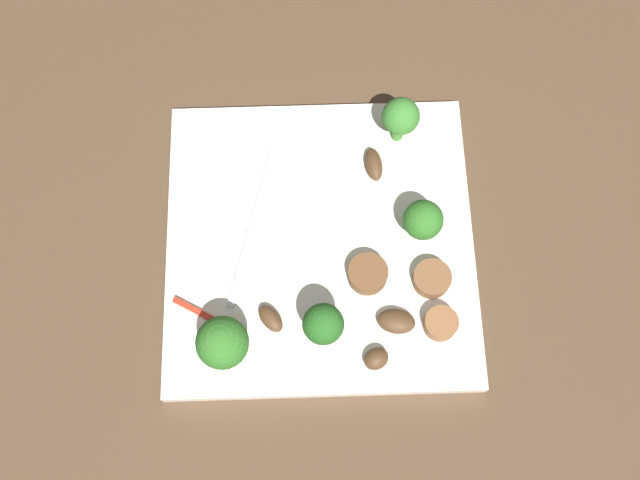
{
  "coord_description": "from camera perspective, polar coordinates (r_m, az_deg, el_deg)",
  "views": [
    {
      "loc": [
        -0.21,
        0.01,
        0.61
      ],
      "look_at": [
        0.0,
        0.0,
        0.01
      ],
      "focal_mm": 41.92,
      "sensor_mm": 36.0,
      "label": 1
    }
  ],
  "objects": [
    {
      "name": "ground_plane",
      "position": [
        0.65,
        0.0,
        -0.41
      ],
      "size": [
        1.4,
        1.4,
        0.0
      ],
      "primitive_type": "plane",
      "color": "#4C3826"
    },
    {
      "name": "mushroom_4",
      "position": [
        0.61,
        5.84,
        -6.2
      ],
      "size": [
        0.03,
        0.03,
        0.01
      ],
      "primitive_type": "ellipsoid",
      "rotation": [
        0.0,
        0.0,
        1.4
      ],
      "color": "#4C331E",
      "rests_on": "plate"
    },
    {
      "name": "mushroom_1",
      "position": [
        0.6,
        4.31,
        -9.02
      ],
      "size": [
        0.03,
        0.03,
        0.01
      ],
      "primitive_type": "ellipsoid",
      "rotation": [
        0.0,
        0.0,
        2.11
      ],
      "color": "#4C331E",
      "rests_on": "plate"
    },
    {
      "name": "mushroom_2",
      "position": [
        0.61,
        -3.79,
        -6.01
      ],
      "size": [
        0.03,
        0.03,
        0.01
      ],
      "primitive_type": "ellipsoid",
      "rotation": [
        0.0,
        0.0,
        0.64
      ],
      "color": "#4C331E",
      "rests_on": "plate"
    },
    {
      "name": "broccoli_floret_0",
      "position": [
        0.62,
        7.87,
        1.51
      ],
      "size": [
        0.03,
        0.03,
        0.04
      ],
      "color": "#347525",
      "rests_on": "plate"
    },
    {
      "name": "plate",
      "position": [
        0.64,
        0.0,
        -0.21
      ],
      "size": [
        0.26,
        0.26,
        0.01
      ],
      "primitive_type": "cube",
      "color": "white",
      "rests_on": "ground_plane"
    },
    {
      "name": "broccoli_floret_3",
      "position": [
        0.65,
        6.18,
        9.3
      ],
      "size": [
        0.03,
        0.03,
        0.05
      ],
      "color": "#408630",
      "rests_on": "plate"
    },
    {
      "name": "mushroom_0",
      "position": [
        0.66,
        4.13,
        5.78
      ],
      "size": [
        0.03,
        0.02,
        0.01
      ],
      "primitive_type": "ellipsoid",
      "rotation": [
        0.0,
        0.0,
        0.12
      ],
      "color": "#4C331E",
      "rests_on": "plate"
    },
    {
      "name": "broccoli_floret_2",
      "position": [
        0.59,
        -7.46,
        -7.8
      ],
      "size": [
        0.04,
        0.04,
        0.05
      ],
      "color": "#347525",
      "rests_on": "plate"
    },
    {
      "name": "broccoli_floret_1",
      "position": [
        0.58,
        0.07,
        -6.5
      ],
      "size": [
        0.03,
        0.03,
        0.05
      ],
      "color": "#296420",
      "rests_on": "plate"
    },
    {
      "name": "sausage_slice_2",
      "position": [
        0.62,
        3.66,
        -2.61
      ],
      "size": [
        0.04,
        0.04,
        0.02
      ],
      "primitive_type": "cylinder",
      "rotation": [
        0.0,
        0.0,
        0.34
      ],
      "color": "brown",
      "rests_on": "plate"
    },
    {
      "name": "fork",
      "position": [
        0.65,
        -4.44,
        3.56
      ],
      "size": [
        0.18,
        0.06,
        0.0
      ],
      "rotation": [
        0.0,
        0.0,
        -0.26
      ],
      "color": "silver",
      "rests_on": "plate"
    },
    {
      "name": "sausage_slice_0",
      "position": [
        0.62,
        8.53,
        -2.94
      ],
      "size": [
        0.04,
        0.04,
        0.01
      ],
      "primitive_type": "cylinder",
      "rotation": [
        0.0,
        0.0,
        1.36
      ],
      "color": "brown",
      "rests_on": "plate"
    },
    {
      "name": "sausage_slice_1",
      "position": [
        0.62,
        9.2,
        -6.31
      ],
      "size": [
        0.03,
        0.03,
        0.01
      ],
      "primitive_type": "cylinder",
      "rotation": [
        0.0,
        0.0,
        3.14
      ],
      "color": "brown",
      "rests_on": "plate"
    },
    {
      "name": "pepper_strip_0",
      "position": [
        0.62,
        -9.39,
        -5.38
      ],
      "size": [
        0.02,
        0.04,
        0.0
      ],
      "primitive_type": "cube",
      "rotation": [
        0.0,
        0.0,
        4.21
      ],
      "color": "red",
      "rests_on": "plate"
    }
  ]
}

